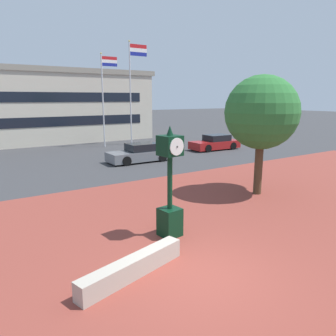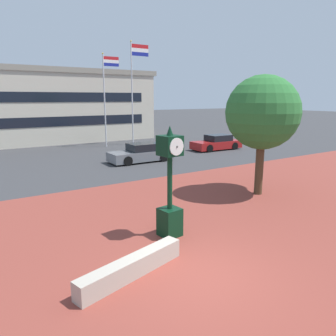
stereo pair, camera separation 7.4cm
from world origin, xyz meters
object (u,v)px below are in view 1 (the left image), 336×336
(car_street_near, at_px, (215,143))
(car_street_mid, at_px, (140,154))
(plaza_tree, at_px, (262,114))
(flagpole_primary, at_px, (104,93))
(street_clock, at_px, (170,190))
(flagpole_secondary, at_px, (132,84))

(car_street_near, distance_m, car_street_mid, 8.11)
(plaza_tree, distance_m, car_street_mid, 10.29)
(flagpole_primary, bearing_deg, plaza_tree, -89.12)
(street_clock, distance_m, flagpole_primary, 20.70)
(plaza_tree, bearing_deg, flagpole_secondary, 81.87)
(car_street_near, relative_size, flagpole_primary, 0.54)
(street_clock, relative_size, car_street_mid, 0.80)
(street_clock, relative_size, flagpole_primary, 0.43)
(car_street_near, relative_size, flagpole_secondary, 0.47)
(plaza_tree, xyz_separation_m, car_street_mid, (-1.06, 9.76, -3.09))
(plaza_tree, relative_size, car_street_near, 1.21)
(flagpole_secondary, bearing_deg, car_street_near, -56.71)
(plaza_tree, height_order, flagpole_secondary, flagpole_secondary)
(car_street_near, xyz_separation_m, car_street_mid, (-8.02, -1.25, 0.00))
(plaza_tree, distance_m, flagpole_secondary, 18.04)
(flagpole_primary, relative_size, flagpole_secondary, 0.87)
(car_street_near, relative_size, car_street_mid, 1.00)
(street_clock, bearing_deg, car_street_mid, 59.55)
(street_clock, distance_m, flagpole_secondary, 21.82)
(flagpole_primary, xyz_separation_m, flagpole_secondary, (2.81, 0.00, 0.90))
(flagpole_secondary, bearing_deg, car_street_mid, -114.20)
(street_clock, xyz_separation_m, car_street_near, (13.15, 12.83, -0.98))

